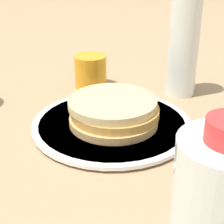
{
  "coord_description": "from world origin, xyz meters",
  "views": [
    {
      "loc": [
        -0.52,
        -0.41,
        0.34
      ],
      "look_at": [
        -0.03,
        -0.03,
        0.03
      ],
      "focal_mm": 60.0,
      "sensor_mm": 36.0,
      "label": 1
    }
  ],
  "objects": [
    {
      "name": "juice_glass",
      "position": [
        0.1,
        0.14,
        0.04
      ],
      "size": [
        0.08,
        0.08,
        0.08
      ],
      "color": "orange",
      "rests_on": "ground_plane"
    },
    {
      "name": "pancake_stack",
      "position": [
        -0.03,
        -0.03,
        0.03
      ],
      "size": [
        0.17,
        0.17,
        0.04
      ],
      "color": "tan",
      "rests_on": "plate"
    },
    {
      "name": "ground_plane",
      "position": [
        0.0,
        0.0,
        0.0
      ],
      "size": [
        4.0,
        4.0,
        0.0
      ],
      "primitive_type": "plane",
      "color": "#9E7F5B"
    },
    {
      "name": "plate",
      "position": [
        -0.03,
        -0.03,
        0.01
      ],
      "size": [
        0.3,
        0.3,
        0.01
      ],
      "color": "white",
      "rests_on": "ground_plane"
    },
    {
      "name": "water_bottle_mid",
      "position": [
        0.2,
        -0.04,
        0.11
      ],
      "size": [
        0.07,
        0.07,
        0.23
      ],
      "color": "silver",
      "rests_on": "ground_plane"
    }
  ]
}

